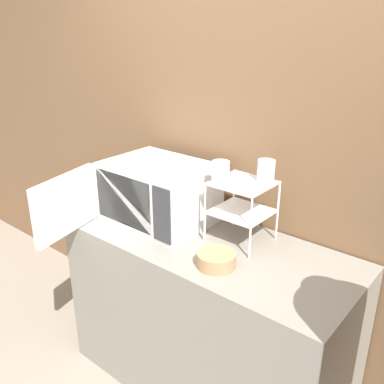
% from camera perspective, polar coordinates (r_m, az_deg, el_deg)
% --- Properties ---
extents(wall_back, '(8.00, 0.06, 2.60)m').
position_cam_1_polar(wall_back, '(2.24, 7.90, 5.92)').
color(wall_back, brown).
rests_on(wall_back, ground_plane).
extents(counter, '(1.48, 0.63, 0.90)m').
position_cam_1_polar(counter, '(2.36, 1.95, -16.29)').
color(counter, gray).
rests_on(counter, ground_plane).
extents(microwave, '(0.58, 0.84, 0.32)m').
position_cam_1_polar(microwave, '(2.28, -5.01, -0.07)').
color(microwave, silver).
rests_on(microwave, counter).
extents(dish_rack, '(0.27, 0.25, 0.31)m').
position_cam_1_polar(dish_rack, '(2.05, 6.70, -0.89)').
color(dish_rack, white).
rests_on(dish_rack, counter).
extents(glass_front_left, '(0.08, 0.08, 0.10)m').
position_cam_1_polar(glass_front_left, '(1.98, 3.82, 2.68)').
color(glass_front_left, silver).
rests_on(glass_front_left, dish_rack).
extents(glass_back_right, '(0.08, 0.08, 0.10)m').
position_cam_1_polar(glass_back_right, '(2.03, 9.85, 2.80)').
color(glass_back_right, silver).
rests_on(glass_back_right, dish_rack).
extents(bowl, '(0.17, 0.17, 0.06)m').
position_cam_1_polar(bowl, '(1.90, 3.23, -8.99)').
color(bowl, '#AD7F56').
rests_on(bowl, counter).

